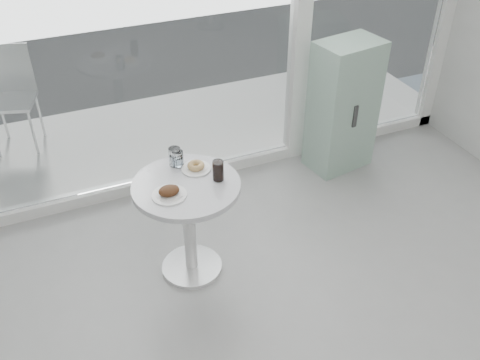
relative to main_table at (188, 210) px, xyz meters
name	(u,v)px	position (x,y,z in m)	size (l,w,h in m)	color
main_table	(188,210)	(0.00, 0.00, 0.00)	(0.72, 0.72, 0.77)	silver
patio_deck	(178,131)	(0.50, 1.90, -0.53)	(5.60, 1.60, 0.05)	white
mint_cabinet	(343,107)	(1.71, 0.78, 0.05)	(0.61, 0.45, 1.20)	#83A793
patio_chair	(11,91)	(-0.98, 2.26, 0.04)	(0.51, 0.51, 0.96)	silver
plate_fritter	(170,192)	(-0.13, -0.08, 0.25)	(0.22, 0.22, 0.07)	white
plate_donut	(196,167)	(0.12, 0.13, 0.24)	(0.20, 0.20, 0.05)	white
water_tumbler_a	(178,159)	(0.02, 0.22, 0.27)	(0.07, 0.07, 0.12)	white
water_tumbler_b	(175,158)	(0.00, 0.24, 0.28)	(0.08, 0.08, 0.13)	white
cola_glass	(218,171)	(0.21, -0.04, 0.29)	(0.07, 0.07, 0.14)	white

